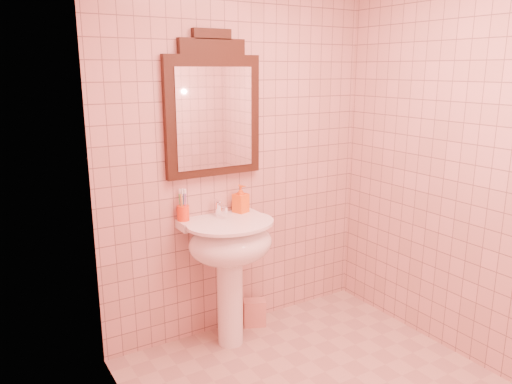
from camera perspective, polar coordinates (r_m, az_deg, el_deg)
back_wall at (r=3.39m, az=-1.94°, el=4.37°), size 2.00×0.02×2.50m
pedestal_sink at (r=3.26m, az=-2.98°, el=-6.78°), size 0.58×0.58×0.86m
faucet at (r=3.29m, az=-4.18°, el=-1.84°), size 0.04×0.16×0.11m
mirror at (r=3.24m, az=-4.92°, el=9.34°), size 0.66×0.06×0.92m
toothbrush_cup at (r=3.24m, az=-8.33°, el=-2.34°), size 0.08×0.08×0.18m
soap_dispenser at (r=3.37m, az=-1.76°, el=-0.77°), size 0.11×0.11×0.19m
towel at (r=3.71m, az=-0.18°, el=-13.62°), size 0.19×0.16×0.19m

